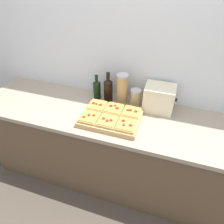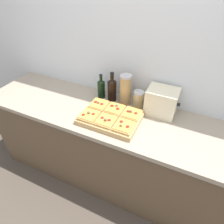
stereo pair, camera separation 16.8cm
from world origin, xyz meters
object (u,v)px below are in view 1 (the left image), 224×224
(cutting_board, at_px, (111,118))
(grain_jar_short, at_px, (135,97))
(wine_bottle, at_px, (108,89))
(grain_jar_tall, at_px, (122,89))
(toaster_oven, at_px, (159,98))
(olive_oil_bottle, at_px, (97,89))

(cutting_board, height_order, grain_jar_short, grain_jar_short)
(wine_bottle, bearing_deg, grain_jar_tall, 0.00)
(toaster_oven, bearing_deg, cutting_board, -141.64)
(olive_oil_bottle, height_order, wine_bottle, wine_bottle)
(wine_bottle, distance_m, grain_jar_short, 0.27)
(grain_jar_short, bearing_deg, toaster_oven, -1.23)
(toaster_oven, bearing_deg, grain_jar_short, 178.77)
(olive_oil_bottle, xyz_separation_m, grain_jar_short, (0.38, -0.00, -0.02))
(cutting_board, xyz_separation_m, wine_bottle, (-0.12, 0.28, 0.10))
(cutting_board, relative_size, grain_jar_short, 3.08)
(toaster_oven, bearing_deg, grain_jar_tall, 179.24)
(wine_bottle, xyz_separation_m, toaster_oven, (0.47, -0.00, -0.00))
(cutting_board, bearing_deg, toaster_oven, 38.36)
(cutting_board, bearing_deg, grain_jar_short, 63.15)
(wine_bottle, distance_m, toaster_oven, 0.47)
(wine_bottle, relative_size, grain_jar_short, 1.81)
(cutting_board, distance_m, toaster_oven, 0.46)
(cutting_board, height_order, wine_bottle, wine_bottle)
(olive_oil_bottle, relative_size, grain_jar_short, 1.53)
(grain_jar_short, height_order, toaster_oven, toaster_oven)
(wine_bottle, height_order, grain_jar_short, wine_bottle)
(grain_jar_short, bearing_deg, grain_jar_tall, 180.00)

